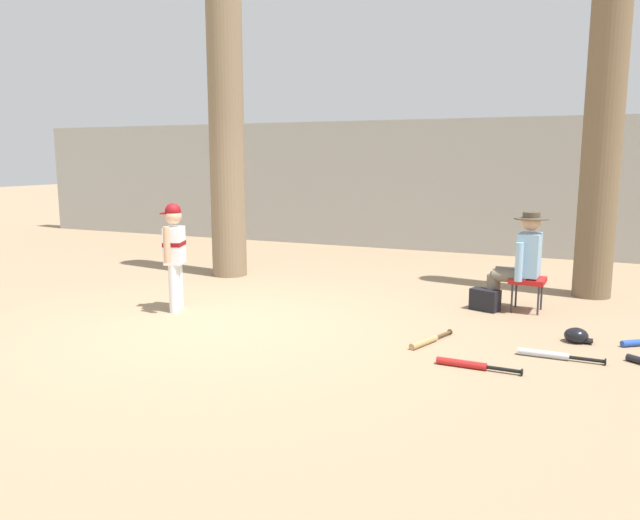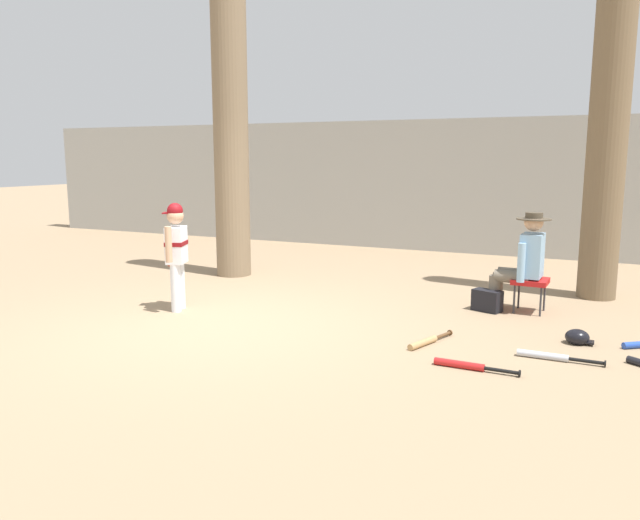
# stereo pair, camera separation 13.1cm
# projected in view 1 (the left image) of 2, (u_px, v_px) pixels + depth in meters

# --- Properties ---
(ground_plane) EXTENTS (60.00, 60.00, 0.00)m
(ground_plane) POSITION_uv_depth(u_px,v_px,m) (220.00, 327.00, 6.77)
(ground_plane) COLOR #937A5B
(concrete_back_wall) EXTENTS (18.00, 0.36, 2.56)m
(concrete_back_wall) POSITION_uv_depth(u_px,v_px,m) (395.00, 185.00, 12.45)
(concrete_back_wall) COLOR #9E9E99
(concrete_back_wall) RESTS_ON ground
(tree_near_player) EXTENTS (0.90, 0.90, 5.41)m
(tree_near_player) POSITION_uv_depth(u_px,v_px,m) (226.00, 131.00, 9.36)
(tree_near_player) COLOR #7F6B51
(tree_near_player) RESTS_ON ground
(tree_behind_spectator) EXTENTS (0.74, 0.74, 5.47)m
(tree_behind_spectator) POSITION_uv_depth(u_px,v_px,m) (604.00, 116.00, 7.85)
(tree_behind_spectator) COLOR brown
(tree_behind_spectator) RESTS_ON ground
(young_ballplayer) EXTENTS (0.46, 0.56, 1.31)m
(young_ballplayer) POSITION_uv_depth(u_px,v_px,m) (174.00, 250.00, 7.37)
(young_ballplayer) COLOR white
(young_ballplayer) RESTS_ON ground
(folding_stool) EXTENTS (0.42, 0.42, 0.41)m
(folding_stool) POSITION_uv_depth(u_px,v_px,m) (528.00, 282.00, 7.39)
(folding_stool) COLOR red
(folding_stool) RESTS_ON ground
(seated_spectator) EXTENTS (0.67, 0.53, 1.20)m
(seated_spectator) POSITION_uv_depth(u_px,v_px,m) (520.00, 258.00, 7.39)
(seated_spectator) COLOR #6B6051
(seated_spectator) RESTS_ON ground
(handbag_beside_stool) EXTENTS (0.38, 0.29, 0.26)m
(handbag_beside_stool) POSITION_uv_depth(u_px,v_px,m) (485.00, 300.00, 7.47)
(handbag_beside_stool) COLOR black
(handbag_beside_stool) RESTS_ON ground
(bat_aluminum_silver) EXTENTS (0.76, 0.07, 0.07)m
(bat_aluminum_silver) POSITION_uv_depth(u_px,v_px,m) (550.00, 355.00, 5.69)
(bat_aluminum_silver) COLOR #B7BCC6
(bat_aluminum_silver) RESTS_ON ground
(bat_wood_tan) EXTENTS (0.29, 0.70, 0.07)m
(bat_wood_tan) POSITION_uv_depth(u_px,v_px,m) (427.00, 341.00, 6.12)
(bat_wood_tan) COLOR tan
(bat_wood_tan) RESTS_ON ground
(bat_red_barrel) EXTENTS (0.75, 0.08, 0.07)m
(bat_red_barrel) POSITION_uv_depth(u_px,v_px,m) (468.00, 364.00, 5.43)
(bat_red_barrel) COLOR red
(bat_red_barrel) RESTS_ON ground
(batting_helmet_black) EXTENTS (0.27, 0.21, 0.16)m
(batting_helmet_black) POSITION_uv_depth(u_px,v_px,m) (576.00, 336.00, 6.18)
(batting_helmet_black) COLOR black
(batting_helmet_black) RESTS_ON ground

